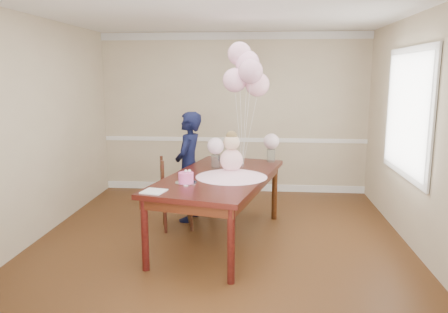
% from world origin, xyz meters
% --- Properties ---
extents(floor, '(4.50, 5.00, 0.00)m').
position_xyz_m(floor, '(0.00, 0.00, 0.00)').
color(floor, '#381E0E').
rests_on(floor, ground).
extents(ceiling, '(4.50, 5.00, 0.02)m').
position_xyz_m(ceiling, '(0.00, 0.00, 2.70)').
color(ceiling, white).
rests_on(ceiling, wall_back).
extents(wall_back, '(4.50, 0.02, 2.70)m').
position_xyz_m(wall_back, '(0.00, 2.50, 1.35)').
color(wall_back, tan).
rests_on(wall_back, floor).
extents(wall_front, '(4.50, 0.02, 2.70)m').
position_xyz_m(wall_front, '(0.00, -2.50, 1.35)').
color(wall_front, tan).
rests_on(wall_front, floor).
extents(wall_left, '(0.02, 5.00, 2.70)m').
position_xyz_m(wall_left, '(-2.25, 0.00, 1.35)').
color(wall_left, tan).
rests_on(wall_left, floor).
extents(wall_right, '(0.02, 5.00, 2.70)m').
position_xyz_m(wall_right, '(2.25, 0.00, 1.35)').
color(wall_right, tan).
rests_on(wall_right, floor).
extents(chair_rail_trim, '(4.50, 0.02, 0.07)m').
position_xyz_m(chair_rail_trim, '(0.00, 2.49, 0.90)').
color(chair_rail_trim, white).
rests_on(chair_rail_trim, wall_back).
extents(crown_molding, '(4.50, 0.02, 0.12)m').
position_xyz_m(crown_molding, '(0.00, 2.49, 2.63)').
color(crown_molding, silver).
rests_on(crown_molding, wall_back).
extents(baseboard_trim, '(4.50, 0.02, 0.12)m').
position_xyz_m(baseboard_trim, '(0.00, 2.49, 0.06)').
color(baseboard_trim, white).
rests_on(baseboard_trim, floor).
extents(window_frame, '(0.02, 1.66, 1.56)m').
position_xyz_m(window_frame, '(2.23, 0.50, 1.55)').
color(window_frame, silver).
rests_on(window_frame, wall_right).
extents(window_blinds, '(0.01, 1.50, 1.40)m').
position_xyz_m(window_blinds, '(2.21, 0.50, 1.55)').
color(window_blinds, silver).
rests_on(window_blinds, wall_right).
extents(dining_table_top, '(1.58, 2.40, 0.06)m').
position_xyz_m(dining_table_top, '(-0.01, 0.13, 0.80)').
color(dining_table_top, black).
rests_on(dining_table_top, table_leg_fl).
extents(table_apron, '(1.45, 2.27, 0.11)m').
position_xyz_m(table_apron, '(-0.01, 0.13, 0.72)').
color(table_apron, black).
rests_on(table_apron, table_leg_fl).
extents(table_leg_fl, '(0.09, 0.09, 0.77)m').
position_xyz_m(table_leg_fl, '(-0.70, -0.75, 0.39)').
color(table_leg_fl, black).
rests_on(table_leg_fl, floor).
extents(table_leg_fr, '(0.09, 0.09, 0.77)m').
position_xyz_m(table_leg_fr, '(0.21, -0.97, 0.39)').
color(table_leg_fr, black).
rests_on(table_leg_fr, floor).
extents(table_leg_bl, '(0.09, 0.09, 0.77)m').
position_xyz_m(table_leg_bl, '(-0.23, 1.22, 0.39)').
color(table_leg_bl, black).
rests_on(table_leg_bl, floor).
extents(table_leg_br, '(0.09, 0.09, 0.77)m').
position_xyz_m(table_leg_br, '(0.67, 1.01, 0.39)').
color(table_leg_br, black).
rests_on(table_leg_br, floor).
extents(baby_skirt, '(1.01, 1.01, 0.11)m').
position_xyz_m(baby_skirt, '(0.14, 0.04, 0.88)').
color(baby_skirt, '#FFBBD6').
rests_on(baby_skirt, dining_table_top).
extents(baby_torso, '(0.27, 0.27, 0.27)m').
position_xyz_m(baby_torso, '(0.14, 0.04, 1.03)').
color(baby_torso, '#FFA1D2').
rests_on(baby_torso, baby_skirt).
extents(baby_head, '(0.19, 0.19, 0.19)m').
position_xyz_m(baby_head, '(0.14, 0.04, 1.24)').
color(baby_head, beige).
rests_on(baby_head, baby_torso).
extents(baby_hair, '(0.13, 0.13, 0.13)m').
position_xyz_m(baby_hair, '(0.14, 0.04, 1.30)').
color(baby_hair, brown).
rests_on(baby_hair, baby_head).
extents(cake_platter, '(0.29, 0.29, 0.01)m').
position_xyz_m(cake_platter, '(-0.34, -0.30, 0.83)').
color(cake_platter, silver).
rests_on(cake_platter, dining_table_top).
extents(birthday_cake, '(0.20, 0.20, 0.11)m').
position_xyz_m(birthday_cake, '(-0.34, -0.30, 0.89)').
color(birthday_cake, '#E24797').
rests_on(birthday_cake, cake_platter).
extents(cake_flower_a, '(0.03, 0.03, 0.03)m').
position_xyz_m(cake_flower_a, '(-0.34, -0.30, 0.96)').
color(cake_flower_a, silver).
rests_on(cake_flower_a, birthday_cake).
extents(cake_flower_b, '(0.03, 0.03, 0.03)m').
position_xyz_m(cake_flower_b, '(-0.30, -0.29, 0.96)').
color(cake_flower_b, white).
rests_on(cake_flower_b, birthday_cake).
extents(rose_vase_near, '(0.13, 0.13, 0.18)m').
position_xyz_m(rose_vase_near, '(-0.10, 0.49, 0.92)').
color(rose_vase_near, silver).
rests_on(rose_vase_near, dining_table_top).
extents(roses_near, '(0.21, 0.21, 0.21)m').
position_xyz_m(roses_near, '(-0.10, 0.49, 1.12)').
color(roses_near, silver).
rests_on(roses_near, rose_vase_near).
extents(rose_vase_far, '(0.13, 0.13, 0.18)m').
position_xyz_m(rose_vase_far, '(0.61, 0.95, 0.92)').
color(rose_vase_far, silver).
rests_on(rose_vase_far, dining_table_top).
extents(roses_far, '(0.21, 0.21, 0.21)m').
position_xyz_m(roses_far, '(0.61, 0.95, 1.12)').
color(roses_far, beige).
rests_on(roses_far, rose_vase_far).
extents(napkin, '(0.27, 0.27, 0.01)m').
position_xyz_m(napkin, '(-0.60, -0.70, 0.83)').
color(napkin, silver).
rests_on(napkin, dining_table_top).
extents(balloon_weight, '(0.05, 0.05, 0.02)m').
position_xyz_m(balloon_weight, '(0.24, 0.69, 0.84)').
color(balloon_weight, silver).
rests_on(balloon_weight, dining_table_top).
extents(balloon_a, '(0.31, 0.31, 0.31)m').
position_xyz_m(balloon_a, '(0.13, 0.72, 1.93)').
color(balloon_a, '#FFB4D4').
rests_on(balloon_a, balloon_ribbon_a).
extents(balloon_b, '(0.31, 0.31, 0.31)m').
position_xyz_m(balloon_b, '(0.33, 0.61, 2.04)').
color(balloon_b, '#DD9CB7').
rests_on(balloon_b, balloon_ribbon_b).
extents(balloon_c, '(0.31, 0.31, 0.31)m').
position_xyz_m(balloon_c, '(0.28, 0.80, 2.15)').
color(balloon_c, '#F6AED2').
rests_on(balloon_c, balloon_ribbon_c).
extents(balloon_d, '(0.31, 0.31, 0.31)m').
position_xyz_m(balloon_d, '(0.18, 0.84, 2.26)').
color(balloon_d, '#E6A3BD').
rests_on(balloon_d, balloon_ribbon_d).
extents(balloon_e, '(0.31, 0.31, 0.31)m').
position_xyz_m(balloon_e, '(0.42, 0.74, 1.88)').
color(balloon_e, '#FFB4CA').
rests_on(balloon_e, balloon_ribbon_e).
extents(balloon_ribbon_a, '(0.10, 0.03, 0.92)m').
position_xyz_m(balloon_ribbon_a, '(0.18, 0.71, 1.30)').
color(balloon_ribbon_a, white).
rests_on(balloon_ribbon_a, balloon_weight).
extents(balloon_ribbon_b, '(0.10, 0.08, 1.03)m').
position_xyz_m(balloon_ribbon_b, '(0.28, 0.65, 1.36)').
color(balloon_ribbon_b, white).
rests_on(balloon_ribbon_b, balloon_weight).
extents(balloon_ribbon_c, '(0.05, 0.10, 1.14)m').
position_xyz_m(balloon_ribbon_c, '(0.26, 0.75, 1.41)').
color(balloon_ribbon_c, white).
rests_on(balloon_ribbon_c, balloon_weight).
extents(balloon_ribbon_d, '(0.07, 0.13, 1.25)m').
position_xyz_m(balloon_ribbon_d, '(0.21, 0.77, 1.47)').
color(balloon_ribbon_d, white).
rests_on(balloon_ribbon_d, balloon_weight).
extents(balloon_ribbon_e, '(0.17, 0.04, 0.86)m').
position_xyz_m(balloon_ribbon_e, '(0.33, 0.72, 1.28)').
color(balloon_ribbon_e, white).
rests_on(balloon_ribbon_e, balloon_weight).
extents(dining_chair_seat, '(0.50, 0.50, 0.05)m').
position_xyz_m(dining_chair_seat, '(-0.61, 0.54, 0.42)').
color(dining_chair_seat, '#331B0E').
rests_on(dining_chair_seat, chair_leg_fl).
extents(chair_leg_fl, '(0.05, 0.05, 0.40)m').
position_xyz_m(chair_leg_fl, '(-0.73, 0.33, 0.20)').
color(chair_leg_fl, '#3D1710').
rests_on(chair_leg_fl, floor).
extents(chair_leg_fr, '(0.05, 0.05, 0.40)m').
position_xyz_m(chair_leg_fr, '(-0.41, 0.42, 0.20)').
color(chair_leg_fr, '#34180E').
rests_on(chair_leg_fr, floor).
extents(chair_leg_bl, '(0.05, 0.05, 0.40)m').
position_xyz_m(chair_leg_bl, '(-0.82, 0.65, 0.20)').
color(chair_leg_bl, '#371C0F').
rests_on(chair_leg_bl, floor).
extents(chair_leg_br, '(0.05, 0.05, 0.40)m').
position_xyz_m(chair_leg_br, '(-0.50, 0.74, 0.20)').
color(chair_leg_br, '#321D0D').
rests_on(chair_leg_br, floor).
extents(chair_back_post_l, '(0.05, 0.05, 0.52)m').
position_xyz_m(chair_back_post_l, '(-0.75, 0.33, 0.69)').
color(chair_back_post_l, '#3B1D10').
rests_on(chair_back_post_l, dining_chair_seat).
extents(chair_back_post_r, '(0.05, 0.05, 0.52)m').
position_xyz_m(chair_back_post_r, '(-0.84, 0.65, 0.69)').
color(chair_back_post_r, '#37190F').
rests_on(chair_back_post_r, dining_chair_seat).
extents(chair_slat_low, '(0.13, 0.36, 0.05)m').
position_xyz_m(chair_slat_low, '(-0.79, 0.49, 0.57)').
color(chair_slat_low, '#3D2110').
rests_on(chair_slat_low, dining_chair_seat).
extents(chair_slat_mid, '(0.13, 0.36, 0.05)m').
position_xyz_m(chair_slat_mid, '(-0.79, 0.49, 0.72)').
color(chair_slat_mid, black).
rests_on(chair_slat_mid, dining_chair_seat).
extents(chair_slat_top, '(0.13, 0.36, 0.05)m').
position_xyz_m(chair_slat_top, '(-0.79, 0.49, 0.87)').
color(chair_slat_top, '#3D1610').
rests_on(chair_slat_top, dining_chair_seat).
extents(woman, '(0.46, 0.61, 1.51)m').
position_xyz_m(woman, '(-0.51, 0.88, 0.76)').
color(woman, black).
rests_on(woman, floor).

